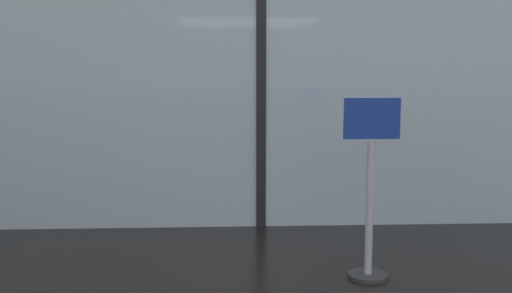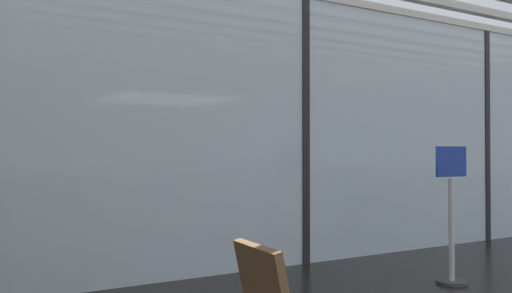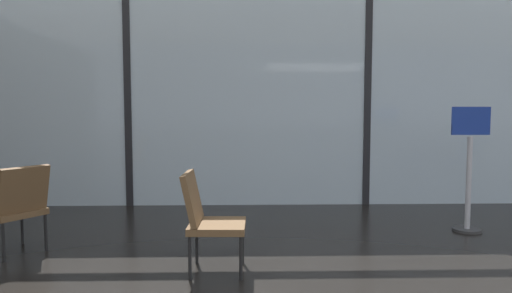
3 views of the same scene
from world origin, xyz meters
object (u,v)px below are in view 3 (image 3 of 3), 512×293
Objects in this scene: lounge_chair_0 at (17,204)px; info_sign at (469,173)px; lounge_chair_1 at (207,215)px; parked_airplane at (341,82)px.

info_sign reaches higher than lounge_chair_0.
lounge_chair_0 is 4.85m from info_sign.
lounge_chair_1 is 0.60× the size of info_sign.
lounge_chair_1 is at bearing -108.90° from parked_airplane.
info_sign is at bearing -64.75° from lounge_chair_1.
info_sign is (2.91, 1.26, 0.18)m from lounge_chair_1.
parked_airplane reaches higher than lounge_chair_0.
parked_airplane is at bearing -176.20° from lounge_chair_0.
lounge_chair_0 is at bearing -120.66° from parked_airplane.
lounge_chair_0 is (-4.89, -8.24, -1.70)m from parked_airplane.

